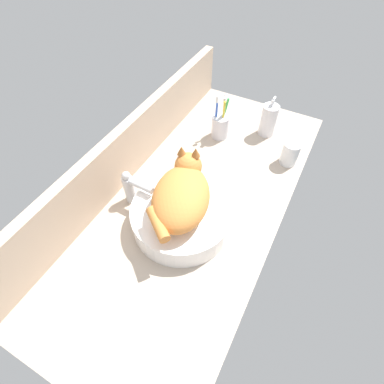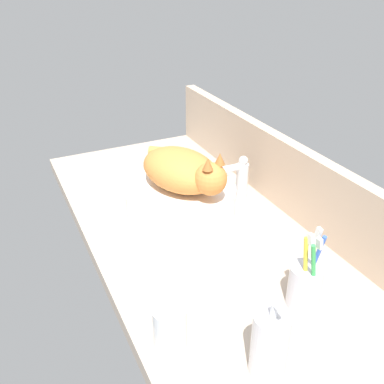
# 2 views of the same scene
# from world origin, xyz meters

# --- Properties ---
(ground_plane) EXTENTS (1.31, 0.59, 0.04)m
(ground_plane) POSITION_xyz_m (0.00, 0.00, -0.02)
(ground_plane) COLOR #B2A08E
(backsplash_panel) EXTENTS (1.31, 0.04, 0.21)m
(backsplash_panel) POSITION_xyz_m (0.00, 0.28, 0.10)
(backsplash_panel) COLOR tan
(backsplash_panel) RESTS_ON ground_plane
(sink_basin) EXTENTS (0.32, 0.32, 0.08)m
(sink_basin) POSITION_xyz_m (-0.12, -0.01, 0.04)
(sink_basin) COLOR white
(sink_basin) RESTS_ON ground_plane
(cat) EXTENTS (0.32, 0.24, 0.14)m
(cat) POSITION_xyz_m (-0.11, -0.00, 0.14)
(cat) COLOR orange
(cat) RESTS_ON sink_basin
(faucet) EXTENTS (0.04, 0.12, 0.14)m
(faucet) POSITION_xyz_m (-0.12, 0.19, 0.07)
(faucet) COLOR silver
(faucet) RESTS_ON ground_plane
(soap_dispenser) EXTENTS (0.07, 0.07, 0.17)m
(soap_dispenser) POSITION_xyz_m (0.45, -0.10, 0.07)
(soap_dispenser) COLOR silver
(soap_dispenser) RESTS_ON ground_plane
(toothbrush_cup) EXTENTS (0.07, 0.07, 0.19)m
(toothbrush_cup) POSITION_xyz_m (0.34, 0.07, 0.05)
(toothbrush_cup) COLOR silver
(toothbrush_cup) RESTS_ON ground_plane
(water_glass) EXTENTS (0.07, 0.07, 0.09)m
(water_glass) POSITION_xyz_m (0.32, -0.23, 0.04)
(water_glass) COLOR white
(water_glass) RESTS_ON ground_plane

